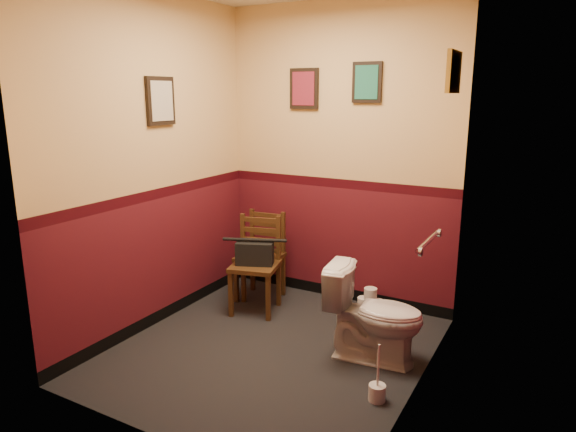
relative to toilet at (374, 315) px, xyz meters
The scene contains 16 objects.
floor 0.84m from the toilet, 161.32° to the right, with size 2.20×2.40×0.00m, color black.
wall_back 1.56m from the toilet, 126.97° to the left, with size 2.20×2.70×0.00m, color #51121B.
wall_front 1.90m from the toilet, 116.51° to the right, with size 2.20×2.70×0.00m, color #51121B.
wall_left 2.09m from the toilet, behind, with size 2.40×2.70×0.00m, color #51121B.
wall_right 1.10m from the toilet, 32.64° to the right, with size 2.40×2.70×0.00m, color #51121B.
grab_bar 0.70m from the toilet, ahead, with size 0.05×0.56×0.06m.
framed_print_back_a 2.14m from the toilet, 138.82° to the left, with size 0.28×0.04×0.36m.
framed_print_back_b 1.96m from the toilet, 116.66° to the left, with size 0.26×0.04×0.34m.
framed_print_left 2.35m from the toilet, behind, with size 0.04×0.30×0.38m.
framed_print_right 1.78m from the toilet, 44.77° to the left, with size 0.04×0.34×0.28m.
toilet is the anchor object (origin of this frame).
toilet_brush 0.61m from the toilet, 67.30° to the right, with size 0.11×0.11×0.39m.
chair_left 1.47m from the toilet, 155.60° to the left, with size 0.42×0.42×0.83m.
chair_right 1.28m from the toilet, 164.39° to the left, with size 0.48×0.48×0.85m.
handbag 1.27m from the toilet, 165.89° to the left, with size 0.36×0.27×0.24m.
tp_stack 0.92m from the toilet, 111.37° to the left, with size 0.24×0.13×0.21m.
Camera 1 is at (1.84, -3.07, 1.91)m, focal length 32.00 mm.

